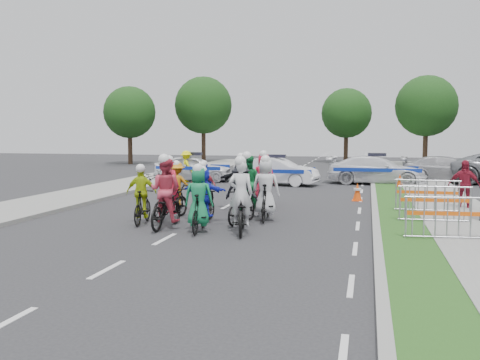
% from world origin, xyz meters
% --- Properties ---
extents(ground, '(90.00, 90.00, 0.00)m').
position_xyz_m(ground, '(0.00, 0.00, 0.00)').
color(ground, '#28282B').
rests_on(ground, ground).
extents(curb_right, '(0.20, 60.00, 0.12)m').
position_xyz_m(curb_right, '(5.10, 5.00, 0.06)').
color(curb_right, gray).
rests_on(curb_right, ground).
extents(grass_strip, '(1.20, 60.00, 0.11)m').
position_xyz_m(grass_strip, '(5.80, 5.00, 0.06)').
color(grass_strip, '#284F19').
rests_on(grass_strip, ground).
extents(sidewalk_right, '(2.40, 60.00, 0.13)m').
position_xyz_m(sidewalk_right, '(7.60, 5.00, 0.07)').
color(sidewalk_right, gray).
rests_on(sidewalk_right, ground).
extents(sidewalk_left, '(3.00, 60.00, 0.13)m').
position_xyz_m(sidewalk_left, '(-6.50, 5.00, 0.07)').
color(sidewalk_left, gray).
rests_on(sidewalk_left, ground).
extents(rider_0, '(1.07, 2.09, 2.03)m').
position_xyz_m(rider_0, '(1.64, 1.24, 0.67)').
color(rider_0, black).
rests_on(rider_0, ground).
extents(rider_1, '(0.81, 1.77, 1.82)m').
position_xyz_m(rider_1, '(0.53, 1.11, 0.71)').
color(rider_1, black).
rests_on(rider_1, ground).
extents(rider_2, '(0.87, 2.02, 2.05)m').
position_xyz_m(rider_2, '(-0.55, 1.48, 0.75)').
color(rider_2, black).
rests_on(rider_2, ground).
extents(rider_3, '(0.92, 1.70, 1.74)m').
position_xyz_m(rider_3, '(-1.43, 1.90, 0.67)').
color(rider_3, black).
rests_on(rider_3, ground).
extents(rider_4, '(1.09, 1.85, 1.80)m').
position_xyz_m(rider_4, '(1.30, 2.70, 0.70)').
color(rider_4, black).
rests_on(rider_4, ground).
extents(rider_5, '(1.36, 1.62, 1.66)m').
position_xyz_m(rider_5, '(0.18, 2.63, 0.71)').
color(rider_5, black).
rests_on(rider_5, ground).
extents(rider_6, '(0.99, 1.99, 1.94)m').
position_xyz_m(rider_6, '(-0.96, 2.91, 0.64)').
color(rider_6, black).
rests_on(rider_6, ground).
extents(rider_7, '(0.86, 1.90, 1.96)m').
position_xyz_m(rider_7, '(1.90, 3.35, 0.76)').
color(rider_7, black).
rests_on(rider_7, ground).
extents(rider_8, '(1.06, 2.09, 2.04)m').
position_xyz_m(rider_8, '(1.16, 4.13, 0.75)').
color(rider_8, black).
rests_on(rider_8, ground).
extents(rider_9, '(0.88, 1.65, 1.70)m').
position_xyz_m(rider_9, '(-0.33, 4.20, 0.66)').
color(rider_9, black).
rests_on(rider_9, ground).
extents(rider_10, '(1.02, 1.74, 1.70)m').
position_xyz_m(rider_10, '(-1.36, 4.62, 0.67)').
color(rider_10, black).
rests_on(rider_10, ground).
extents(rider_11, '(1.55, 1.85, 1.94)m').
position_xyz_m(rider_11, '(0.68, 5.32, 0.81)').
color(rider_11, black).
rests_on(rider_11, ground).
extents(rider_12, '(0.64, 1.65, 1.66)m').
position_xyz_m(rider_12, '(-0.67, 5.51, 0.55)').
color(rider_12, black).
rests_on(rider_12, ground).
extents(rider_13, '(0.84, 1.90, 1.99)m').
position_xyz_m(rider_13, '(1.24, 6.43, 0.77)').
color(rider_13, black).
rests_on(rider_13, ground).
extents(police_car_0, '(4.28, 2.21, 1.39)m').
position_xyz_m(police_car_0, '(-4.21, 14.86, 0.70)').
color(police_car_0, white).
rests_on(police_car_0, ground).
extents(police_car_1, '(4.30, 2.09, 1.36)m').
position_xyz_m(police_car_1, '(0.44, 13.98, 0.68)').
color(police_car_1, white).
rests_on(police_car_1, ground).
extents(police_car_2, '(5.05, 2.45, 1.42)m').
position_xyz_m(police_car_2, '(5.28, 15.54, 0.71)').
color(police_car_2, white).
rests_on(police_car_2, ground).
extents(civilian_sedan, '(4.89, 2.40, 1.37)m').
position_xyz_m(civilian_sedan, '(8.89, 17.17, 0.68)').
color(civilian_sedan, '#A2A1A6').
rests_on(civilian_sedan, ground).
extents(spectator_2, '(1.08, 0.68, 1.72)m').
position_xyz_m(spectator_2, '(7.96, 6.64, 0.86)').
color(spectator_2, maroon).
rests_on(spectator_2, ground).
extents(marshal_hiviz, '(1.21, 1.15, 1.65)m').
position_xyz_m(marshal_hiviz, '(-4.44, 14.39, 0.82)').
color(marshal_hiviz, '#FAF80D').
rests_on(marshal_hiviz, ground).
extents(barrier_0, '(2.04, 0.70, 1.12)m').
position_xyz_m(barrier_0, '(6.70, 1.13, 0.56)').
color(barrier_0, '#A5A8AD').
rests_on(barrier_0, ground).
extents(barrier_1, '(2.02, 0.61, 1.12)m').
position_xyz_m(barrier_1, '(6.70, 3.66, 0.56)').
color(barrier_1, '#A5A8AD').
rests_on(barrier_1, ground).
extents(barrier_2, '(2.01, 0.54, 1.12)m').
position_xyz_m(barrier_2, '(6.70, 5.64, 0.56)').
color(barrier_2, '#A5A8AD').
rests_on(barrier_2, ground).
extents(cone_0, '(0.40, 0.40, 0.70)m').
position_xyz_m(cone_0, '(4.47, 8.61, 0.34)').
color(cone_0, '#F24C0C').
rests_on(cone_0, ground).
extents(cone_1, '(0.40, 0.40, 0.70)m').
position_xyz_m(cone_1, '(6.30, 13.46, 0.34)').
color(cone_1, '#F24C0C').
rests_on(cone_1, ground).
extents(parked_bike, '(1.57, 0.74, 0.79)m').
position_xyz_m(parked_bike, '(-5.33, 11.89, 0.40)').
color(parked_bike, black).
rests_on(parked_bike, ground).
extents(tree_0, '(4.20, 4.20, 6.30)m').
position_xyz_m(tree_0, '(-14.00, 28.00, 4.19)').
color(tree_0, '#382619').
rests_on(tree_0, ground).
extents(tree_1, '(4.55, 4.55, 6.82)m').
position_xyz_m(tree_1, '(9.00, 30.00, 4.54)').
color(tree_1, '#382619').
rests_on(tree_1, ground).
extents(tree_3, '(4.90, 4.90, 7.35)m').
position_xyz_m(tree_3, '(-9.00, 32.00, 4.89)').
color(tree_3, '#382619').
rests_on(tree_3, ground).
extents(tree_4, '(4.20, 4.20, 6.30)m').
position_xyz_m(tree_4, '(3.00, 34.00, 4.19)').
color(tree_4, '#382619').
rests_on(tree_4, ground).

